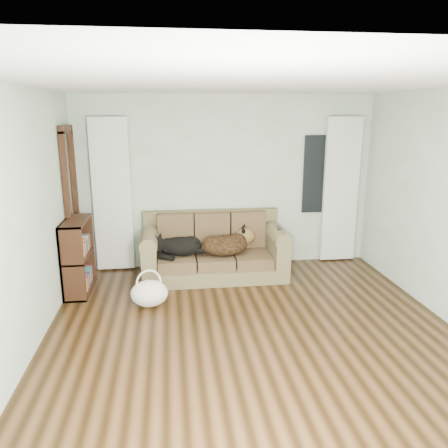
{
  "coord_description": "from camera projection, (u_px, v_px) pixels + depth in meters",
  "views": [
    {
      "loc": [
        -0.86,
        -4.04,
        2.33
      ],
      "look_at": [
        -0.15,
        1.6,
        0.88
      ],
      "focal_mm": 35.0,
      "sensor_mm": 36.0,
      "label": 1
    }
  ],
  "objects": [
    {
      "name": "tv_remote",
      "position": [
        279.0,
        228.0,
        6.24
      ],
      "size": [
        0.09,
        0.2,
        0.02
      ],
      "primitive_type": "cube",
      "rotation": [
        0.0,
        0.0,
        -0.17
      ],
      "color": "black",
      "rests_on": "sofa"
    },
    {
      "name": "dog_black_lab",
      "position": [
        178.0,
        246.0,
        6.22
      ],
      "size": [
        0.68,
        0.52,
        0.27
      ],
      "primitive_type": "ellipsoid",
      "rotation": [
        0.0,
        0.0,
        -0.13
      ],
      "color": "black",
      "rests_on": "sofa"
    },
    {
      "name": "curtain_right",
      "position": [
        341.0,
        190.0,
        6.83
      ],
      "size": [
        0.55,
        0.08,
        2.25
      ],
      "primitive_type": "cube",
      "color": "silver",
      "rests_on": "ground"
    },
    {
      "name": "wall_back",
      "position": [
        226.0,
        182.0,
        6.65
      ],
      "size": [
        4.5,
        0.04,
        2.6
      ],
      "primitive_type": "cube",
      "color": "beige",
      "rests_on": "ground"
    },
    {
      "name": "dog_shepherd",
      "position": [
        227.0,
        244.0,
        6.28
      ],
      "size": [
        0.76,
        0.58,
        0.31
      ],
      "primitive_type": "ellipsoid",
      "rotation": [
        0.0,
        0.0,
        3.26
      ],
      "color": "black",
      "rests_on": "sofa"
    },
    {
      "name": "floor",
      "position": [
        257.0,
        342.0,
        4.57
      ],
      "size": [
        5.0,
        5.0,
        0.0
      ],
      "primitive_type": "plane",
      "color": "black",
      "rests_on": "ground"
    },
    {
      "name": "sofa",
      "position": [
        214.0,
        246.0,
        6.33
      ],
      "size": [
        2.05,
        0.88,
        0.84
      ],
      "primitive_type": "cube",
      "color": "brown",
      "rests_on": "floor"
    },
    {
      "name": "curtain_left",
      "position": [
        112.0,
        196.0,
        6.4
      ],
      "size": [
        0.55,
        0.08,
        2.25
      ],
      "primitive_type": "cube",
      "color": "silver",
      "rests_on": "ground"
    },
    {
      "name": "window_pane",
      "position": [
        319.0,
        174.0,
        6.77
      ],
      "size": [
        0.5,
        0.03,
        1.2
      ],
      "primitive_type": "cube",
      "color": "black",
      "rests_on": "wall_back"
    },
    {
      "name": "wall_left",
      "position": [
        17.0,
        229.0,
        3.97
      ],
      "size": [
        0.04,
        5.0,
        2.6
      ],
      "primitive_type": "cube",
      "color": "beige",
      "rests_on": "ground"
    },
    {
      "name": "bookshelf",
      "position": [
        78.0,
        255.0,
        5.76
      ],
      "size": [
        0.32,
        0.79,
        0.98
      ],
      "primitive_type": "cube",
      "rotation": [
        0.0,
        0.0,
        0.03
      ],
      "color": "black",
      "rests_on": "floor"
    },
    {
      "name": "door_casing",
      "position": [
        72.0,
        208.0,
        6.01
      ],
      "size": [
        0.07,
        0.6,
        2.1
      ],
      "primitive_type": "cube",
      "color": "black",
      "rests_on": "ground"
    },
    {
      "name": "tote_bag",
      "position": [
        149.0,
        294.0,
        5.38
      ],
      "size": [
        0.49,
        0.39,
        0.33
      ],
      "primitive_type": "ellipsoid",
      "rotation": [
        0.0,
        0.0,
        -0.09
      ],
      "color": "silver",
      "rests_on": "floor"
    },
    {
      "name": "ceiling",
      "position": [
        262.0,
        82.0,
        3.92
      ],
      "size": [
        5.0,
        5.0,
        0.0
      ],
      "primitive_type": "plane",
      "color": "white",
      "rests_on": "ground"
    }
  ]
}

